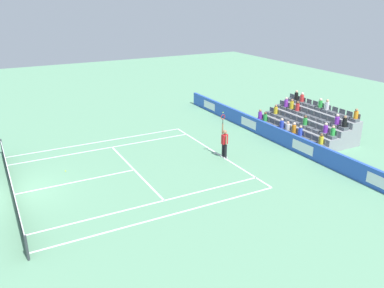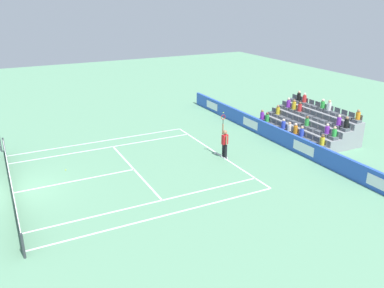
% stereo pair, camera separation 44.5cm
% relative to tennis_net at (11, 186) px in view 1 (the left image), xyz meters
% --- Properties ---
extents(ground_plane, '(80.00, 80.00, 0.00)m').
position_rel_tennis_net_xyz_m(ground_plane, '(0.00, 0.00, -0.49)').
color(ground_plane, '#669E77').
extents(line_baseline, '(10.97, 0.10, 0.01)m').
position_rel_tennis_net_xyz_m(line_baseline, '(0.00, -11.89, -0.49)').
color(line_baseline, white).
rests_on(line_baseline, ground).
extents(line_service, '(8.23, 0.10, 0.01)m').
position_rel_tennis_net_xyz_m(line_service, '(0.00, -6.40, -0.49)').
color(line_service, white).
rests_on(line_service, ground).
extents(line_centre_service, '(0.10, 6.40, 0.01)m').
position_rel_tennis_net_xyz_m(line_centre_service, '(0.00, -3.20, -0.49)').
color(line_centre_service, white).
rests_on(line_centre_service, ground).
extents(line_singles_sideline_left, '(0.10, 11.89, 0.01)m').
position_rel_tennis_net_xyz_m(line_singles_sideline_left, '(4.12, -5.95, -0.49)').
color(line_singles_sideline_left, white).
rests_on(line_singles_sideline_left, ground).
extents(line_singles_sideline_right, '(0.10, 11.89, 0.01)m').
position_rel_tennis_net_xyz_m(line_singles_sideline_right, '(-4.12, -5.95, -0.49)').
color(line_singles_sideline_right, white).
rests_on(line_singles_sideline_right, ground).
extents(line_doubles_sideline_left, '(0.10, 11.89, 0.01)m').
position_rel_tennis_net_xyz_m(line_doubles_sideline_left, '(5.49, -5.95, -0.49)').
color(line_doubles_sideline_left, white).
rests_on(line_doubles_sideline_left, ground).
extents(line_doubles_sideline_right, '(0.10, 11.89, 0.01)m').
position_rel_tennis_net_xyz_m(line_doubles_sideline_right, '(-5.49, -5.95, -0.49)').
color(line_doubles_sideline_right, white).
rests_on(line_doubles_sideline_right, ground).
extents(line_centre_mark, '(0.10, 0.20, 0.01)m').
position_rel_tennis_net_xyz_m(line_centre_mark, '(0.00, -11.79, -0.49)').
color(line_centre_mark, white).
rests_on(line_centre_mark, ground).
extents(sponsor_barrier, '(22.63, 0.22, 1.06)m').
position_rel_tennis_net_xyz_m(sponsor_barrier, '(0.00, -16.48, 0.04)').
color(sponsor_barrier, blue).
rests_on(sponsor_barrier, ground).
extents(tennis_net, '(11.97, 0.10, 1.07)m').
position_rel_tennis_net_xyz_m(tennis_net, '(0.00, 0.00, 0.00)').
color(tennis_net, '#33383D').
rests_on(tennis_net, ground).
extents(tennis_player, '(0.53, 0.38, 2.85)m').
position_rel_tennis_net_xyz_m(tennis_player, '(-0.86, -11.91, 0.50)').
color(tennis_player, black).
rests_on(tennis_player, ground).
extents(stadium_stand, '(6.82, 3.80, 2.61)m').
position_rel_tennis_net_xyz_m(stadium_stand, '(-0.00, -19.41, 0.20)').
color(stadium_stand, gray).
rests_on(stadium_stand, ground).
extents(loose_tennis_ball, '(0.07, 0.07, 0.07)m').
position_rel_tennis_net_xyz_m(loose_tennis_ball, '(1.62, -2.90, -0.46)').
color(loose_tennis_ball, '#D1E533').
rests_on(loose_tennis_ball, ground).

